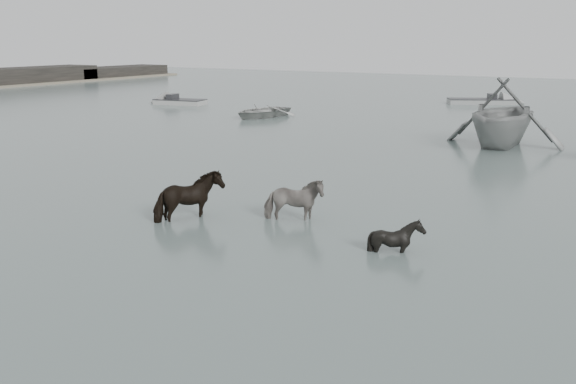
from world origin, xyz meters
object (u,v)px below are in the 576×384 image
Objects in this scene: pony_pinto at (294,196)px; pony_black at (397,228)px; rowboat_lead at (261,110)px; pony_dark at (190,191)px.

pony_black is (3.34, -1.03, -0.11)m from pony_pinto.
pony_pinto reaches higher than rowboat_lead.
pony_black is (5.79, 0.32, -0.22)m from pony_dark.
pony_dark is 5.81m from pony_black.
rowboat_lead is (-13.30, 19.04, -0.25)m from pony_pinto.
pony_black is at bearing -134.11° from pony_pinto.
pony_dark is at bearing 108.85° from pony_black.
pony_dark is at bearing 91.94° from pony_pinto.
pony_dark is 23.10m from rowboat_lead.
pony_pinto is at bearing -60.34° from pony_dark.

